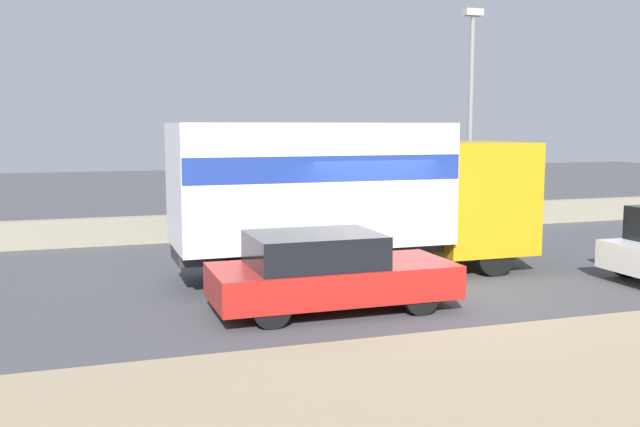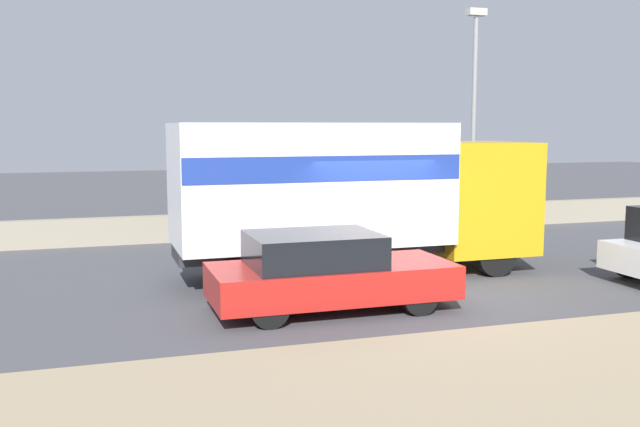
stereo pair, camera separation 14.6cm
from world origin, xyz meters
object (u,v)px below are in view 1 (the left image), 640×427
at_px(street_lamp, 471,104).
at_px(pedestrian, 523,214).
at_px(car_hatchback, 327,272).
at_px(box_truck, 347,188).

distance_m(street_lamp, pedestrian, 4.13).
distance_m(street_lamp, car_hatchback, 10.72).
bearing_deg(box_truck, car_hatchback, -117.23).
relative_size(box_truck, car_hatchback, 1.83).
bearing_deg(street_lamp, car_hatchback, -133.46).
height_order(car_hatchback, pedestrian, pedestrian).
bearing_deg(box_truck, pedestrian, 19.65).
distance_m(car_hatchback, pedestrian, 8.36).
bearing_deg(car_hatchback, box_truck, 62.77).
relative_size(box_truck, pedestrian, 4.63).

